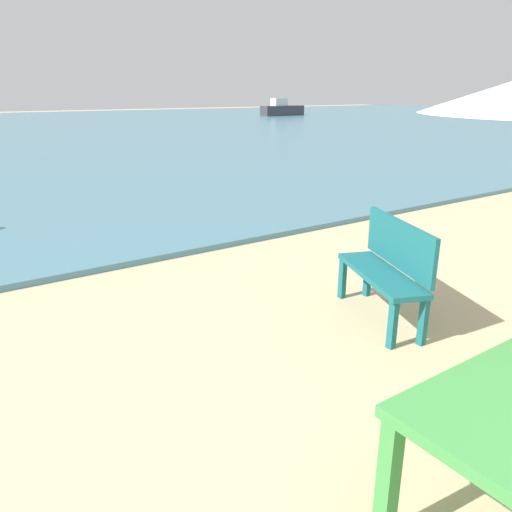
% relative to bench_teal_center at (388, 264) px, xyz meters
% --- Properties ---
extents(bench_teal_center, '(0.78, 1.25, 0.95)m').
position_rel_bench_teal_center_xyz_m(bench_teal_center, '(0.00, 0.00, 0.00)').
color(bench_teal_center, '#196066').
rests_on(bench_teal_center, ground_plane).
extents(boat_cargo_ship, '(3.96, 1.08, 1.44)m').
position_rel_bench_teal_center_xyz_m(boat_cargo_ship, '(23.44, 32.43, 0.06)').
color(boat_cargo_ship, '#38383F').
rests_on(boat_cargo_ship, sea_water).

